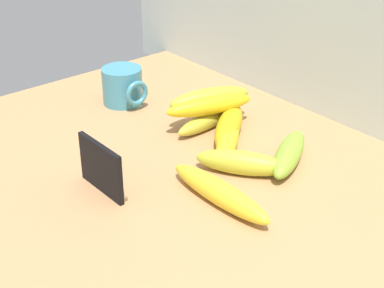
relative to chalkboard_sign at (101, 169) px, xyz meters
The scene contains 11 objects.
counter_top 14.96cm from the chalkboard_sign, 46.95° to the left, with size 110.00×76.00×3.00cm, color tan.
chalkboard_sign is the anchor object (origin of this frame).
coffee_mug 33.62cm from the chalkboard_sign, 139.85° to the left, with size 9.77×8.27×7.57cm.
banana_0 31.74cm from the chalkboard_sign, 64.79° to the left, with size 16.27×4.10×4.10cm, color #8BB836.
banana_1 18.83cm from the chalkboard_sign, 38.60° to the left, with size 20.68×3.79×3.79cm, color yellow.
banana_2 25.09cm from the chalkboard_sign, 84.30° to the left, with size 20.15×3.68×3.68cm, color yellow.
banana_3 22.99cm from the chalkboard_sign, 62.99° to the left, with size 15.32×4.08×4.08cm, color gold.
banana_4 28.40cm from the chalkboard_sign, 101.61° to the left, with size 16.59×3.21×3.21cm, color gold.
banana_5 28.03cm from the chalkboard_sign, 91.16° to the left, with size 16.92×4.36×4.36cm, color gold.
banana_6 27.68cm from the chalkboard_sign, 100.79° to the left, with size 17.22×3.53×3.53cm, color yellow.
banana_7 29.53cm from the chalkboard_sign, 103.32° to the left, with size 16.35×4.25×4.25cm, color gold.
Camera 1 is at (60.64, -51.05, 54.55)cm, focal length 55.82 mm.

